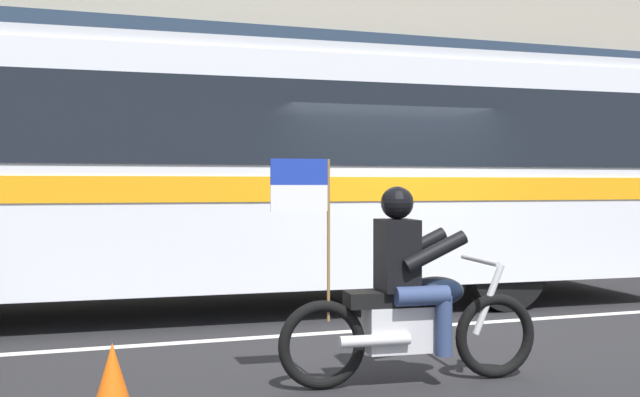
# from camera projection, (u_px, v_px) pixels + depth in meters

# --- Properties ---
(ground_plane) EXTENTS (60.00, 60.00, 0.00)m
(ground_plane) POSITION_uv_depth(u_px,v_px,m) (391.00, 318.00, 8.38)
(ground_plane) COLOR black
(sidewalk_curb) EXTENTS (28.00, 3.80, 0.15)m
(sidewalk_curb) POSITION_uv_depth(u_px,v_px,m) (282.00, 265.00, 13.23)
(sidewalk_curb) COLOR gray
(sidewalk_curb) RESTS_ON ground_plane
(lane_center_stripe) EXTENTS (26.60, 0.14, 0.01)m
(lane_center_stripe) POSITION_uv_depth(u_px,v_px,m) (412.00, 327.00, 7.80)
(lane_center_stripe) COLOR silver
(lane_center_stripe) RESTS_ON ground_plane
(transit_bus) EXTENTS (11.23, 2.98, 3.22)m
(transit_bus) POSITION_uv_depth(u_px,v_px,m) (245.00, 161.00, 9.02)
(transit_bus) COLOR silver
(transit_bus) RESTS_ON ground_plane
(motorcycle_with_rider) EXTENTS (2.19, 0.64, 1.78)m
(motorcycle_with_rider) POSITION_uv_depth(u_px,v_px,m) (408.00, 300.00, 5.58)
(motorcycle_with_rider) COLOR black
(motorcycle_with_rider) RESTS_ON ground_plane
(traffic_cone) EXTENTS (0.36, 0.36, 0.55)m
(traffic_cone) POSITION_uv_depth(u_px,v_px,m) (112.00, 387.00, 4.60)
(traffic_cone) COLOR #EA590F
(traffic_cone) RESTS_ON ground_plane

